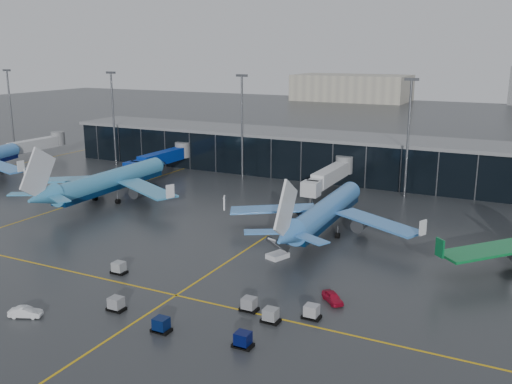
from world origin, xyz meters
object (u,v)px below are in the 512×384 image
at_px(service_van_red, 333,297).
at_px(airliner_klm_near, 327,198).
at_px(service_van_white, 26,312).
at_px(airliner_arkefly, 111,169).
at_px(baggage_carts, 207,309).
at_px(mobile_airstair, 278,253).

bearing_deg(service_van_red, airliner_klm_near, 67.04).
bearing_deg(service_van_white, service_van_red, -81.20).
bearing_deg(service_van_red, service_van_white, 168.39).
bearing_deg(airliner_arkefly, baggage_carts, -40.42).
bearing_deg(airliner_arkefly, airliner_klm_near, -2.61).
distance_m(airliner_klm_near, service_van_white, 51.82).
bearing_deg(service_van_red, airliner_arkefly, 110.34).
distance_m(airliner_arkefly, mobile_airstair, 49.36).
bearing_deg(mobile_airstair, service_van_red, -20.51).
xyz_separation_m(airliner_arkefly, service_van_white, (27.67, -47.94, -6.15)).
height_order(airliner_klm_near, service_van_white, airliner_klm_near).
bearing_deg(mobile_airstair, baggage_carts, -68.27).
relative_size(baggage_carts, mobile_airstair, 8.49).
relative_size(airliner_klm_near, service_van_white, 10.53).
xyz_separation_m(mobile_airstair, service_van_white, (-18.58, -31.78, -0.13)).
distance_m(baggage_carts, service_van_red, 16.02).
height_order(baggage_carts, service_van_white, baggage_carts).
bearing_deg(airliner_klm_near, mobile_airstair, -99.65).
bearing_deg(baggage_carts, mobile_airstair, 91.15).
xyz_separation_m(baggage_carts, service_van_white, (-19.01, -10.45, -0.12)).
bearing_deg(baggage_carts, airliner_arkefly, 141.23).
bearing_deg(airliner_klm_near, service_van_white, -115.30).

